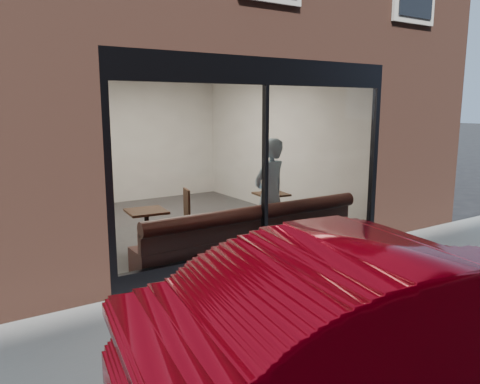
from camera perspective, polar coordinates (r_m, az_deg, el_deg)
ground at (r=6.17m, az=14.60°, el=-13.78°), size 120.00×120.00×0.00m
sidewalk_near at (r=6.81m, az=8.27°, el=-11.08°), size 40.00×2.00×0.01m
kerb_near at (r=6.11m, az=14.98°, el=-13.41°), size 40.00×0.10×0.12m
host_building_pier_right at (r=14.21m, az=1.09°, el=6.88°), size 2.50×12.00×3.20m
host_building_backfill at (r=15.34m, az=-17.23°, el=6.68°), size 5.00×6.00×3.20m
cafe_floor at (r=10.00m, az=-7.07°, el=-3.93°), size 6.00×6.00×0.00m
cafe_ceiling at (r=9.72m, az=-7.50°, el=14.50°), size 6.00×6.00×0.00m
cafe_wall_back at (r=12.48m, az=-13.35°, el=6.10°), size 5.00×0.00×5.00m
cafe_wall_left at (r=8.94m, az=-21.81°, el=3.98°), size 0.00×6.00×6.00m
cafe_wall_right at (r=11.05m, az=4.46°, el=5.81°), size 0.00×6.00×6.00m
storefront_kick at (r=7.53m, az=2.97°, el=-7.69°), size 5.00×0.10×0.30m
storefront_header at (r=7.17m, az=3.19°, el=14.49°), size 5.00×0.10×0.40m
storefront_mullion at (r=7.22m, az=3.08°, el=2.93°), size 0.06×0.10×2.50m
storefront_glass at (r=7.19m, az=3.22°, el=2.90°), size 4.80×0.00×4.80m
banquette at (r=7.82m, az=1.24°, el=-6.41°), size 4.00×0.55×0.45m
person at (r=8.17m, az=3.65°, el=-0.27°), size 0.80×0.63×1.95m
cafe_table_left at (r=8.05m, az=-11.35°, el=-2.33°), size 0.69×0.69×0.04m
cafe_table_right at (r=9.45m, az=3.83°, el=-0.25°), size 0.67×0.67×0.04m
cafe_chair_left at (r=8.98m, az=-7.63°, el=-4.16°), size 0.47×0.47×0.04m
wall_poster at (r=8.13m, az=-20.27°, el=2.77°), size 0.02×0.56×0.75m
parked_car at (r=4.17m, az=19.09°, el=-14.94°), size 4.73×2.24×1.50m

